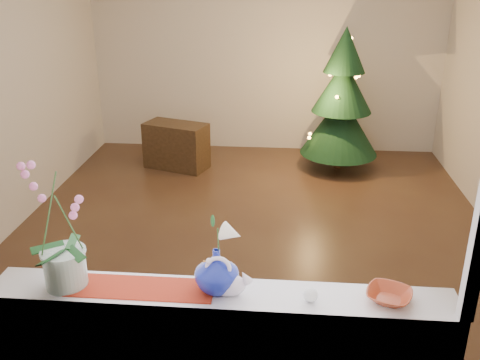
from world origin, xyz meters
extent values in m
plane|color=#392217|center=(0.00, 0.00, 0.00)|extent=(5.00, 5.00, 0.00)
cube|color=beige|center=(0.00, 2.50, 1.35)|extent=(4.50, 0.10, 2.70)
cube|color=beige|center=(0.00, -2.50, 1.35)|extent=(4.50, 0.10, 2.70)
cube|color=white|center=(0.00, -2.37, 0.90)|extent=(2.20, 0.26, 0.04)
cube|color=maroon|center=(-0.38, -2.37, 0.92)|extent=(0.70, 0.20, 0.01)
imported|color=navy|center=(-0.02, -2.35, 1.04)|extent=(0.26, 0.26, 0.25)
sphere|color=white|center=(0.42, -2.40, 0.95)|extent=(0.09, 0.09, 0.07)
imported|color=#9D371C|center=(0.77, -2.37, 0.94)|extent=(0.22, 0.22, 0.04)
cube|color=black|center=(-1.04, 1.64, 0.28)|extent=(0.83, 0.59, 0.56)
camera|label=1|loc=(0.28, -4.47, 2.35)|focal=40.00mm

